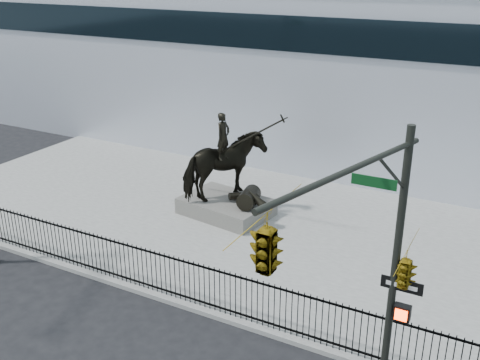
% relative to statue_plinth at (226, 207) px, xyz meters
% --- Properties ---
extents(ground, '(120.00, 120.00, 0.00)m').
position_rel_statue_plinth_xyz_m(ground, '(1.55, -7.48, -0.48)').
color(ground, black).
rests_on(ground, ground).
extents(plaza, '(30.00, 12.00, 0.15)m').
position_rel_statue_plinth_xyz_m(plaza, '(1.55, -0.48, -0.41)').
color(plaza, gray).
rests_on(plaza, ground).
extents(building, '(44.00, 14.00, 9.00)m').
position_rel_statue_plinth_xyz_m(building, '(1.55, 12.52, 4.02)').
color(building, white).
rests_on(building, ground).
extents(picket_fence, '(22.10, 0.10, 1.50)m').
position_rel_statue_plinth_xyz_m(picket_fence, '(1.55, -6.23, 0.42)').
color(picket_fence, black).
rests_on(picket_fence, plaza).
extents(statue_plinth, '(3.87, 2.93, 0.67)m').
position_rel_statue_plinth_xyz_m(statue_plinth, '(0.00, 0.00, 0.00)').
color(statue_plinth, '#5A5752').
rests_on(statue_plinth, plaza).
extents(equestrian_statue, '(4.53, 3.13, 3.87)m').
position_rel_statue_plinth_xyz_m(equestrian_statue, '(0.07, -0.01, 1.73)').
color(equestrian_statue, black).
rests_on(equestrian_statue, statue_plinth).
extents(traffic_signal_right, '(2.17, 6.86, 7.00)m').
position_rel_statue_plinth_xyz_m(traffic_signal_right, '(8.02, -9.48, 4.37)').
color(traffic_signal_right, '#242621').
rests_on(traffic_signal_right, ground).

